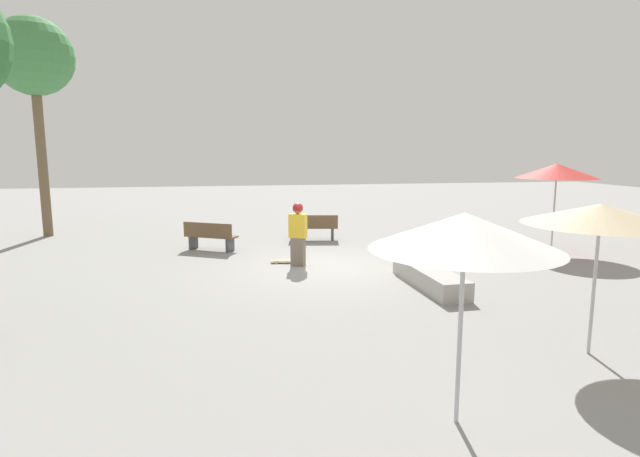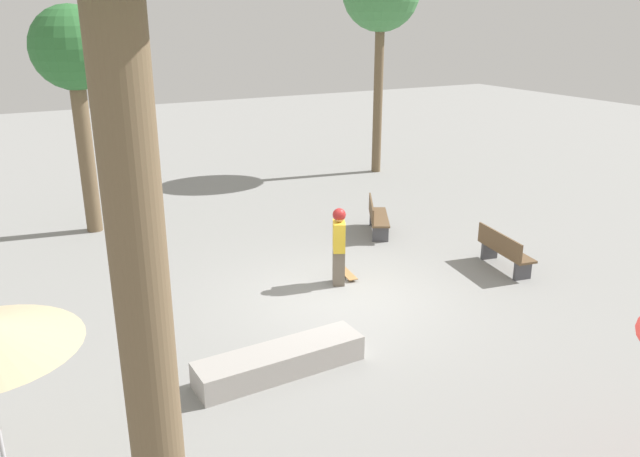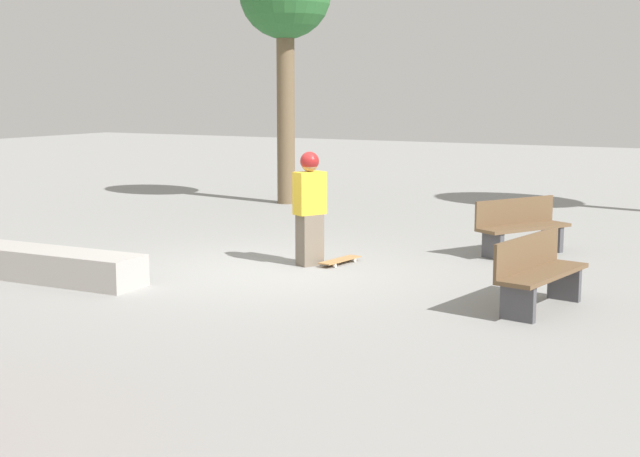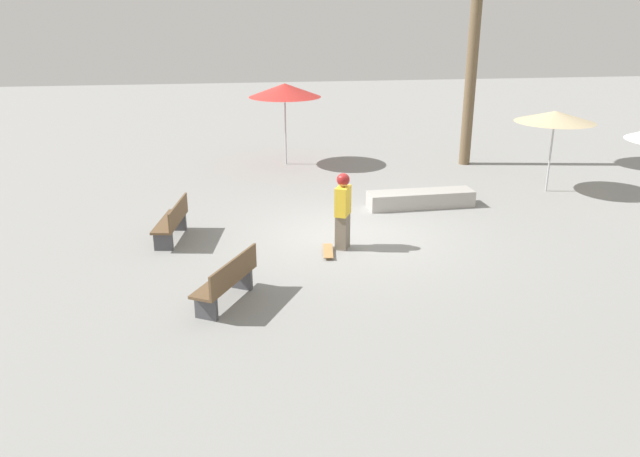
{
  "view_description": "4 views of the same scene",
  "coord_description": "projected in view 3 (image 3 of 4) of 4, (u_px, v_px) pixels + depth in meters",
  "views": [
    {
      "loc": [
        -12.21,
        2.43,
        2.96
      ],
      "look_at": [
        -0.03,
        0.2,
        1.01
      ],
      "focal_mm": 28.0,
      "sensor_mm": 36.0,
      "label": 1
    },
    {
      "loc": [
        -5.62,
        -9.64,
        5.3
      ],
      "look_at": [
        -0.19,
        0.6,
        1.32
      ],
      "focal_mm": 35.0,
      "sensor_mm": 36.0,
      "label": 2
    },
    {
      "loc": [
        6.49,
        -10.26,
        2.5
      ],
      "look_at": [
        0.7,
        0.3,
        0.62
      ],
      "focal_mm": 50.0,
      "sensor_mm": 36.0,
      "label": 3
    },
    {
      "loc": [
        2.56,
        12.84,
        4.85
      ],
      "look_at": [
        0.86,
        1.26,
        0.66
      ],
      "focal_mm": 35.0,
      "sensor_mm": 36.0,
      "label": 4
    }
  ],
  "objects": [
    {
      "name": "ground_plane",
      "position": [
        265.0,
        272.0,
        12.36
      ],
      "size": [
        60.0,
        60.0,
        0.0
      ],
      "primitive_type": "plane",
      "color": "gray"
    },
    {
      "name": "skater_main",
      "position": [
        310.0,
        204.0,
        12.7
      ],
      "size": [
        0.41,
        0.5,
        1.63
      ],
      "rotation": [
        0.0,
        0.0,
        1.11
      ],
      "color": "#726656",
      "rests_on": "ground_plane"
    },
    {
      "name": "skateboard",
      "position": [
        340.0,
        260.0,
        12.89
      ],
      "size": [
        0.31,
        0.82,
        0.07
      ],
      "rotation": [
        0.0,
        0.0,
        1.43
      ],
      "color": "#B7844C",
      "rests_on": "ground_plane"
    },
    {
      "name": "concrete_ledge",
      "position": [
        51.0,
        265.0,
        11.77
      ],
      "size": [
        2.74,
        0.75,
        0.41
      ],
      "rotation": [
        0.0,
        0.0,
        0.04
      ],
      "color": "#A8A39E",
      "rests_on": "ground_plane"
    },
    {
      "name": "bench_near",
      "position": [
        538.0,
        273.0,
        10.19
      ],
      "size": [
        0.7,
        1.65,
        0.85
      ],
      "rotation": [
        0.0,
        0.0,
        4.55
      ],
      "color": "#47474C",
      "rests_on": "ground_plane"
    },
    {
      "name": "bench_far",
      "position": [
        521.0,
        227.0,
        13.61
      ],
      "size": [
        1.16,
        1.61,
        0.85
      ],
      "rotation": [
        0.0,
        0.0,
        4.2
      ],
      "color": "#47474C",
      "rests_on": "ground_plane"
    },
    {
      "name": "palm_tree_right",
      "position": [
        285.0,
        1.0,
        19.14
      ],
      "size": [
        1.99,
        1.99,
        5.56
      ],
      "color": "brown",
      "rests_on": "ground_plane"
    }
  ]
}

